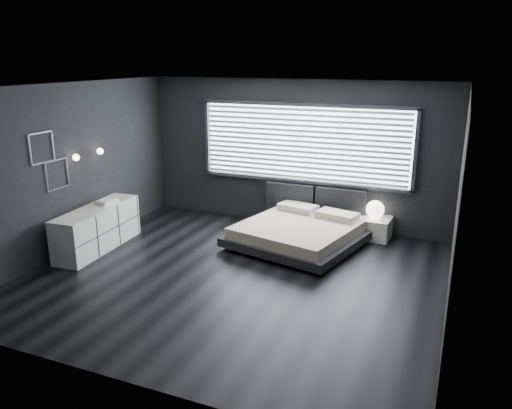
% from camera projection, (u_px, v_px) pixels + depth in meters
% --- Properties ---
extents(room, '(6.04, 6.00, 2.80)m').
position_uv_depth(room, '(233.00, 187.00, 7.15)').
color(room, black).
rests_on(room, ground).
extents(window, '(4.14, 0.09, 1.52)m').
position_uv_depth(window, '(303.00, 144.00, 9.41)').
color(window, white).
rests_on(window, ground).
extents(headboard, '(1.96, 0.16, 0.52)m').
position_uv_depth(headboard, '(315.00, 199.00, 9.55)').
color(headboard, black).
rests_on(headboard, ground).
extents(sconce_near, '(0.18, 0.11, 0.11)m').
position_uv_depth(sconce_near, '(76.00, 157.00, 8.20)').
color(sconce_near, silver).
rests_on(sconce_near, ground).
extents(sconce_far, '(0.18, 0.11, 0.11)m').
position_uv_depth(sconce_far, '(100.00, 151.00, 8.73)').
color(sconce_far, silver).
rests_on(sconce_far, ground).
extents(wall_art_upper, '(0.01, 0.48, 0.48)m').
position_uv_depth(wall_art_upper, '(42.00, 148.00, 7.64)').
color(wall_art_upper, '#47474C').
rests_on(wall_art_upper, ground).
extents(wall_art_lower, '(0.01, 0.48, 0.48)m').
position_uv_depth(wall_art_lower, '(57.00, 174.00, 7.99)').
color(wall_art_lower, '#47474C').
rests_on(wall_art_lower, ground).
extents(bed, '(2.39, 2.33, 0.52)m').
position_uv_depth(bed, '(298.00, 233.00, 8.71)').
color(bed, black).
rests_on(bed, ground).
extents(nightstand, '(0.69, 0.59, 0.38)m').
position_uv_depth(nightstand, '(372.00, 228.00, 9.12)').
color(nightstand, white).
rests_on(nightstand, ground).
extents(orb_lamp, '(0.33, 0.33, 0.33)m').
position_uv_depth(orb_lamp, '(375.00, 209.00, 8.99)').
color(orb_lamp, white).
rests_on(orb_lamp, nightstand).
extents(dresser, '(0.64, 1.87, 0.74)m').
position_uv_depth(dresser, '(98.00, 228.00, 8.55)').
color(dresser, white).
rests_on(dresser, ground).
extents(book_stack, '(0.33, 0.40, 0.07)m').
position_uv_depth(book_stack, '(107.00, 202.00, 8.68)').
color(book_stack, white).
rests_on(book_stack, dresser).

